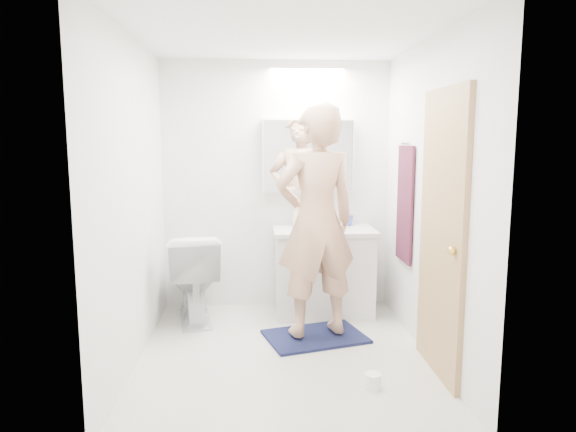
{
  "coord_description": "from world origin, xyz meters",
  "views": [
    {
      "loc": [
        -0.21,
        -3.8,
        1.65
      ],
      "look_at": [
        0.05,
        0.25,
        1.05
      ],
      "focal_mm": 32.29,
      "sensor_mm": 36.0,
      "label": 1
    }
  ],
  "objects": [
    {
      "name": "towel",
      "position": [
        1.08,
        0.55,
        1.1
      ],
      "size": [
        0.02,
        0.42,
        1.0
      ],
      "primitive_type": "cube",
      "color": "#121339",
      "rests_on": "wall_right"
    },
    {
      "name": "faucet",
      "position": [
        0.43,
        1.19,
        0.9
      ],
      "size": [
        0.02,
        0.02,
        0.16
      ],
      "primitive_type": "cylinder",
      "color": "silver",
      "rests_on": "countertop"
    },
    {
      "name": "floor",
      "position": [
        0.0,
        0.0,
        0.0
      ],
      "size": [
        2.5,
        2.5,
        0.0
      ],
      "primitive_type": "plane",
      "color": "silver",
      "rests_on": "ground"
    },
    {
      "name": "ceiling",
      "position": [
        0.0,
        0.0,
        2.4
      ],
      "size": [
        2.5,
        2.5,
        0.0
      ],
      "primitive_type": "plane",
      "rotation": [
        3.14,
        0.0,
        0.0
      ],
      "color": "white",
      "rests_on": "floor"
    },
    {
      "name": "wall_back",
      "position": [
        0.0,
        1.25,
        1.2
      ],
      "size": [
        2.5,
        0.0,
        2.5
      ],
      "primitive_type": "plane",
      "rotation": [
        1.57,
        0.0,
        0.0
      ],
      "color": "white",
      "rests_on": "floor"
    },
    {
      "name": "door",
      "position": [
        1.08,
        -0.35,
        1.0
      ],
      "size": [
        0.04,
        0.8,
        2.0
      ],
      "primitive_type": "cube",
      "color": "#A37751",
      "rests_on": "wall_right"
    },
    {
      "name": "toothbrush_cup",
      "position": [
        0.69,
        1.12,
        0.87
      ],
      "size": [
        0.12,
        0.12,
        0.1
      ],
      "primitive_type": "imported",
      "rotation": [
        0.0,
        0.0,
        -0.06
      ],
      "color": "#3E59BC",
      "rests_on": "countertop"
    },
    {
      "name": "person",
      "position": [
        0.28,
        0.33,
        0.99
      ],
      "size": [
        0.79,
        0.62,
        1.89
      ],
      "primitive_type": "imported",
      "rotation": [
        0.0,
        0.0,
        3.42
      ],
      "color": "tan",
      "rests_on": "bath_rug"
    },
    {
      "name": "bath_rug",
      "position": [
        0.28,
        0.33,
        0.01
      ],
      "size": [
        0.92,
        0.75,
        0.02
      ],
      "primitive_type": "cube",
      "rotation": [
        0.0,
        0.0,
        0.28
      ],
      "color": "#121D3A",
      "rests_on": "floor"
    },
    {
      "name": "toilet_paper_roll",
      "position": [
        0.57,
        -0.58,
        0.05
      ],
      "size": [
        0.11,
        0.11,
        0.1
      ],
      "primitive_type": "cylinder",
      "color": "white",
      "rests_on": "floor"
    },
    {
      "name": "medicine_cabinet",
      "position": [
        0.3,
        1.18,
        1.5
      ],
      "size": [
        0.88,
        0.14,
        0.7
      ],
      "primitive_type": "cube",
      "color": "white",
      "rests_on": "wall_back"
    },
    {
      "name": "soap_bottle_b",
      "position": [
        0.2,
        1.15,
        0.9
      ],
      "size": [
        0.1,
        0.1,
        0.16
      ],
      "primitive_type": "imported",
      "rotation": [
        0.0,
        0.0,
        -0.45
      ],
      "color": "#6399D5",
      "rests_on": "countertop"
    },
    {
      "name": "towel_hook",
      "position": [
        1.07,
        0.55,
        1.62
      ],
      "size": [
        0.07,
        0.02,
        0.02
      ],
      "primitive_type": "cylinder",
      "rotation": [
        0.0,
        1.57,
        0.0
      ],
      "color": "silver",
      "rests_on": "wall_right"
    },
    {
      "name": "mirror_panel",
      "position": [
        0.3,
        1.1,
        1.5
      ],
      "size": [
        0.84,
        0.01,
        0.66
      ],
      "primitive_type": "cube",
      "color": "silver",
      "rests_on": "medicine_cabinet"
    },
    {
      "name": "toilet",
      "position": [
        -0.78,
        0.85,
        0.41
      ],
      "size": [
        0.59,
        0.87,
        0.82
      ],
      "primitive_type": "imported",
      "rotation": [
        0.0,
        0.0,
        3.31
      ],
      "color": "white",
      "rests_on": "floor"
    },
    {
      "name": "countertop",
      "position": [
        0.43,
        0.96,
        0.8
      ],
      "size": [
        0.95,
        0.58,
        0.04
      ],
      "primitive_type": "cube",
      "color": "silver",
      "rests_on": "vanity_cabinet"
    },
    {
      "name": "soap_bottle_a",
      "position": [
        0.19,
        1.11,
        0.92
      ],
      "size": [
        0.08,
        0.08,
        0.2
      ],
      "primitive_type": "imported",
      "rotation": [
        0.0,
        0.0,
        -0.04
      ],
      "color": "beige",
      "rests_on": "countertop"
    },
    {
      "name": "wall_front",
      "position": [
        0.0,
        -1.25,
        1.2
      ],
      "size": [
        2.5,
        0.0,
        2.5
      ],
      "primitive_type": "plane",
      "rotation": [
        -1.57,
        0.0,
        0.0
      ],
      "color": "white",
      "rests_on": "floor"
    },
    {
      "name": "door_knob",
      "position": [
        1.04,
        -0.65,
        0.95
      ],
      "size": [
        0.06,
        0.06,
        0.06
      ],
      "primitive_type": "sphere",
      "color": "gold",
      "rests_on": "door"
    },
    {
      "name": "wall_left",
      "position": [
        -1.1,
        0.0,
        1.2
      ],
      "size": [
        0.0,
        2.5,
        2.5
      ],
      "primitive_type": "plane",
      "rotation": [
        1.57,
        0.0,
        1.57
      ],
      "color": "white",
      "rests_on": "floor"
    },
    {
      "name": "sink_basin",
      "position": [
        0.43,
        0.99,
        0.84
      ],
      "size": [
        0.36,
        0.36,
        0.03
      ],
      "primitive_type": "cylinder",
      "color": "silver",
      "rests_on": "countertop"
    },
    {
      "name": "wall_right",
      "position": [
        1.1,
        0.0,
        1.2
      ],
      "size": [
        0.0,
        2.5,
        2.5
      ],
      "primitive_type": "plane",
      "rotation": [
        1.57,
        0.0,
        -1.57
      ],
      "color": "white",
      "rests_on": "floor"
    },
    {
      "name": "vanity_cabinet",
      "position": [
        0.43,
        0.96,
        0.39
      ],
      "size": [
        0.9,
        0.55,
        0.78
      ],
      "primitive_type": "cube",
      "color": "silver",
      "rests_on": "floor"
    }
  ]
}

